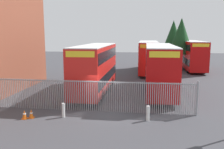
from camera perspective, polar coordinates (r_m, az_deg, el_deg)
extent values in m
plane|color=#3D3D42|center=(25.18, 1.23, -3.03)|extent=(100.00, 100.00, 0.00)
cylinder|color=gray|center=(20.06, -24.65, -3.88)|extent=(0.06, 0.06, 2.20)
cylinder|color=gray|center=(19.99, -24.31, -3.91)|extent=(0.06, 0.06, 2.20)
cylinder|color=gray|center=(19.91, -23.97, -3.93)|extent=(0.06, 0.06, 2.20)
cylinder|color=gray|center=(19.84, -23.62, -3.95)|extent=(0.06, 0.06, 2.20)
cylinder|color=gray|center=(19.77, -23.27, -3.98)|extent=(0.06, 0.06, 2.20)
cylinder|color=gray|center=(19.70, -22.92, -4.00)|extent=(0.06, 0.06, 2.20)
cylinder|color=gray|center=(19.63, -22.57, -4.02)|extent=(0.06, 0.06, 2.20)
cylinder|color=gray|center=(19.56, -22.21, -4.05)|extent=(0.06, 0.06, 2.20)
cylinder|color=gray|center=(19.49, -21.85, -4.07)|extent=(0.06, 0.06, 2.20)
cylinder|color=gray|center=(19.42, -21.49, -4.09)|extent=(0.06, 0.06, 2.20)
cylinder|color=gray|center=(19.35, -21.13, -4.12)|extent=(0.06, 0.06, 2.20)
cylinder|color=gray|center=(19.29, -20.76, -4.14)|extent=(0.06, 0.06, 2.20)
cylinder|color=gray|center=(19.22, -20.39, -4.16)|extent=(0.06, 0.06, 2.20)
cylinder|color=gray|center=(19.15, -20.02, -4.19)|extent=(0.06, 0.06, 2.20)
cylinder|color=gray|center=(19.09, -19.65, -4.21)|extent=(0.06, 0.06, 2.20)
cylinder|color=gray|center=(19.03, -19.27, -4.23)|extent=(0.06, 0.06, 2.20)
cylinder|color=gray|center=(18.96, -18.89, -4.26)|extent=(0.06, 0.06, 2.20)
cylinder|color=gray|center=(18.90, -18.51, -4.28)|extent=(0.06, 0.06, 2.20)
cylinder|color=gray|center=(18.84, -18.13, -4.30)|extent=(0.06, 0.06, 2.20)
cylinder|color=gray|center=(18.78, -17.74, -4.33)|extent=(0.06, 0.06, 2.20)
cylinder|color=gray|center=(18.72, -17.35, -4.35)|extent=(0.06, 0.06, 2.20)
cylinder|color=gray|center=(18.66, -16.96, -4.37)|extent=(0.06, 0.06, 2.20)
cylinder|color=gray|center=(18.60, -16.57, -4.40)|extent=(0.06, 0.06, 2.20)
cylinder|color=gray|center=(18.55, -16.17, -4.42)|extent=(0.06, 0.06, 2.20)
cylinder|color=gray|center=(18.49, -15.77, -4.44)|extent=(0.06, 0.06, 2.20)
cylinder|color=gray|center=(18.44, -15.37, -4.47)|extent=(0.06, 0.06, 2.20)
cylinder|color=gray|center=(18.38, -14.97, -4.49)|extent=(0.06, 0.06, 2.20)
cylinder|color=gray|center=(18.33, -14.56, -4.51)|extent=(0.06, 0.06, 2.20)
cylinder|color=gray|center=(18.28, -14.16, -4.53)|extent=(0.06, 0.06, 2.20)
cylinder|color=gray|center=(18.23, -13.75, -4.56)|extent=(0.06, 0.06, 2.20)
cylinder|color=gray|center=(18.18, -13.33, -4.58)|extent=(0.06, 0.06, 2.20)
cylinder|color=gray|center=(18.13, -12.92, -4.60)|extent=(0.06, 0.06, 2.20)
cylinder|color=gray|center=(18.08, -12.50, -4.62)|extent=(0.06, 0.06, 2.20)
cylinder|color=gray|center=(18.03, -12.08, -4.65)|extent=(0.06, 0.06, 2.20)
cylinder|color=gray|center=(17.98, -11.66, -4.67)|extent=(0.06, 0.06, 2.20)
cylinder|color=gray|center=(17.94, -11.24, -4.69)|extent=(0.06, 0.06, 2.20)
cylinder|color=gray|center=(17.89, -10.81, -4.71)|extent=(0.06, 0.06, 2.20)
cylinder|color=gray|center=(17.85, -10.38, -4.73)|extent=(0.06, 0.06, 2.20)
cylinder|color=gray|center=(17.81, -9.95, -4.75)|extent=(0.06, 0.06, 2.20)
cylinder|color=gray|center=(17.77, -9.52, -4.77)|extent=(0.06, 0.06, 2.20)
cylinder|color=gray|center=(17.73, -9.08, -4.80)|extent=(0.06, 0.06, 2.20)
cylinder|color=gray|center=(17.69, -8.65, -4.82)|extent=(0.06, 0.06, 2.20)
cylinder|color=gray|center=(17.65, -8.21, -4.84)|extent=(0.06, 0.06, 2.20)
cylinder|color=gray|center=(17.61, -7.77, -4.86)|extent=(0.06, 0.06, 2.20)
cylinder|color=gray|center=(17.57, -7.33, -4.88)|extent=(0.06, 0.06, 2.20)
cylinder|color=gray|center=(17.54, -6.88, -4.90)|extent=(0.06, 0.06, 2.20)
cylinder|color=gray|center=(17.50, -6.44, -4.92)|extent=(0.06, 0.06, 2.20)
cylinder|color=gray|center=(17.47, -5.99, -4.94)|extent=(0.06, 0.06, 2.20)
cylinder|color=gray|center=(17.44, -5.54, -4.96)|extent=(0.06, 0.06, 2.20)
cylinder|color=gray|center=(17.41, -5.09, -4.97)|extent=(0.06, 0.06, 2.20)
cylinder|color=gray|center=(17.38, -4.63, -4.99)|extent=(0.06, 0.06, 2.20)
cylinder|color=gray|center=(17.35, -4.18, -5.01)|extent=(0.06, 0.06, 2.20)
cylinder|color=gray|center=(17.32, -3.72, -5.03)|extent=(0.06, 0.06, 2.20)
cylinder|color=gray|center=(17.29, -3.27, -5.05)|extent=(0.06, 0.06, 2.20)
cylinder|color=gray|center=(17.27, -2.81, -5.07)|extent=(0.06, 0.06, 2.20)
cylinder|color=gray|center=(17.24, -2.35, -5.08)|extent=(0.06, 0.06, 2.20)
cylinder|color=gray|center=(17.22, -1.89, -5.10)|extent=(0.06, 0.06, 2.20)
cylinder|color=gray|center=(17.20, -1.43, -5.12)|extent=(0.06, 0.06, 2.20)
cylinder|color=gray|center=(17.18, -0.96, -5.13)|extent=(0.06, 0.06, 2.20)
cylinder|color=gray|center=(17.16, -0.50, -5.15)|extent=(0.06, 0.06, 2.20)
cylinder|color=gray|center=(17.14, -0.03, -5.17)|extent=(0.06, 0.06, 2.20)
cylinder|color=gray|center=(17.12, 0.44, -5.18)|extent=(0.06, 0.06, 2.20)
cylinder|color=gray|center=(17.10, 0.90, -5.20)|extent=(0.06, 0.06, 2.20)
cylinder|color=gray|center=(17.09, 1.37, -5.21)|extent=(0.06, 0.06, 2.20)
cylinder|color=gray|center=(17.07, 1.84, -5.23)|extent=(0.06, 0.06, 2.20)
cylinder|color=gray|center=(17.06, 2.31, -5.24)|extent=(0.06, 0.06, 2.20)
cylinder|color=gray|center=(17.05, 2.78, -5.26)|extent=(0.06, 0.06, 2.20)
cylinder|color=gray|center=(17.04, 3.26, -5.27)|extent=(0.06, 0.06, 2.20)
cylinder|color=gray|center=(17.03, 3.73, -5.28)|extent=(0.06, 0.06, 2.20)
cylinder|color=gray|center=(17.02, 4.20, -5.30)|extent=(0.06, 0.06, 2.20)
cylinder|color=gray|center=(17.01, 4.68, -5.31)|extent=(0.06, 0.06, 2.20)
cylinder|color=gray|center=(17.00, 5.15, -5.32)|extent=(0.06, 0.06, 2.20)
cylinder|color=gray|center=(17.00, 5.62, -5.33)|extent=(0.06, 0.06, 2.20)
cylinder|color=gray|center=(16.99, 6.10, -5.35)|extent=(0.06, 0.06, 2.20)
cylinder|color=gray|center=(16.99, 6.57, -5.36)|extent=(0.06, 0.06, 2.20)
cylinder|color=gray|center=(16.99, 7.05, -5.37)|extent=(0.06, 0.06, 2.20)
cylinder|color=gray|center=(16.99, 7.52, -5.38)|extent=(0.06, 0.06, 2.20)
cylinder|color=gray|center=(16.99, 8.00, -5.39)|extent=(0.06, 0.06, 2.20)
cylinder|color=gray|center=(16.99, 8.47, -5.40)|extent=(0.06, 0.06, 2.20)
cylinder|color=gray|center=(16.99, 8.95, -5.41)|extent=(0.06, 0.06, 2.20)
cylinder|color=gray|center=(17.00, 9.42, -5.42)|extent=(0.06, 0.06, 2.20)
cylinder|color=gray|center=(17.00, 9.90, -5.43)|extent=(0.06, 0.06, 2.20)
cylinder|color=gray|center=(17.01, 10.37, -5.44)|extent=(0.06, 0.06, 2.20)
cylinder|color=gray|center=(17.02, 10.85, -5.44)|extent=(0.06, 0.06, 2.20)
cylinder|color=gray|center=(17.03, 11.32, -5.45)|extent=(0.06, 0.06, 2.20)
cylinder|color=gray|center=(17.03, 11.79, -5.46)|extent=(0.06, 0.06, 2.20)
cylinder|color=gray|center=(17.05, 12.26, -5.47)|extent=(0.06, 0.06, 2.20)
cylinder|color=gray|center=(17.06, 12.74, -5.47)|extent=(0.06, 0.06, 2.20)
cylinder|color=gray|center=(17.07, 13.21, -5.48)|extent=(0.06, 0.06, 2.20)
cylinder|color=gray|center=(17.09, 13.68, -5.48)|extent=(0.06, 0.06, 2.20)
cylinder|color=gray|center=(17.10, 14.15, -5.49)|extent=(0.06, 0.06, 2.20)
cylinder|color=gray|center=(17.12, 14.61, -5.49)|extent=(0.06, 0.06, 2.20)
cylinder|color=gray|center=(17.14, 15.08, -5.50)|extent=(0.06, 0.06, 2.20)
cylinder|color=gray|center=(17.15, 15.55, -5.50)|extent=(0.06, 0.06, 2.20)
cylinder|color=gray|center=(17.17, 16.01, -5.51)|extent=(0.06, 0.06, 2.20)
cylinder|color=gray|center=(17.19, 16.48, -5.51)|extent=(0.06, 0.06, 2.20)
cylinder|color=gray|center=(17.22, 16.94, -5.51)|extent=(0.06, 0.06, 2.20)
cylinder|color=gray|center=(17.24, 17.40, -5.52)|extent=(0.06, 0.06, 2.20)
cylinder|color=gray|center=(17.26, 17.87, -5.52)|extent=(0.06, 0.06, 2.20)
cylinder|color=gray|center=(17.29, 18.32, -5.52)|extent=(0.06, 0.06, 2.20)
cylinder|color=gray|center=(17.32, 18.78, -5.52)|extent=(0.06, 0.06, 2.20)
cylinder|color=gray|center=(17.34, 19.24, -5.52)|extent=(0.06, 0.06, 2.20)
cylinder|color=gray|center=(17.18, -5.14, -1.68)|extent=(14.59, 0.07, 0.07)
cylinder|color=gray|center=(17.33, 19.25, -5.28)|extent=(0.14, 0.14, 2.35)
cube|color=#B70C0C|center=(23.15, 11.02, 1.61)|extent=(2.50, 10.80, 4.00)
cube|color=black|center=(23.27, 10.96, -0.34)|extent=(2.54, 10.37, 0.90)
cube|color=black|center=(23.02, 11.11, 4.57)|extent=(2.54, 10.37, 0.90)
cube|color=yellow|center=(17.66, 12.13, 4.61)|extent=(2.12, 0.12, 0.44)
cube|color=silver|center=(22.97, 11.18, 6.64)|extent=(2.50, 10.80, 0.08)
cylinder|color=black|center=(20.16, 8.24, -4.75)|extent=(0.30, 1.04, 1.04)
cylinder|color=black|center=(20.30, 14.48, -4.85)|extent=(0.30, 1.04, 1.04)
cylinder|color=black|center=(26.33, 8.16, -1.42)|extent=(0.30, 1.04, 1.04)
cylinder|color=black|center=(26.44, 12.93, -1.52)|extent=(0.30, 1.04, 1.04)
cube|color=red|center=(23.03, -3.88, 1.73)|extent=(2.50, 10.80, 4.00)
cube|color=black|center=(23.15, -3.86, -0.24)|extent=(2.54, 10.37, 0.90)
cube|color=black|center=(22.90, -3.91, 4.70)|extent=(2.54, 10.37, 0.90)
cube|color=yellow|center=(17.67, -7.44, 4.74)|extent=(2.12, 0.12, 0.44)
cube|color=silver|center=(22.85, -3.93, 6.78)|extent=(2.50, 10.80, 0.08)
cylinder|color=black|center=(20.44, -8.75, -4.57)|extent=(0.30, 1.04, 1.04)
cylinder|color=black|center=(19.93, -2.65, -4.82)|extent=(0.30, 1.04, 1.04)
cylinder|color=black|center=(26.41, -4.88, -1.32)|extent=(0.30, 1.04, 1.04)
cylinder|color=black|center=(26.03, -0.14, -1.45)|extent=(0.30, 1.04, 1.04)
cube|color=red|center=(35.01, 8.46, 4.26)|extent=(2.50, 10.80, 4.00)
cube|color=black|center=(35.09, 8.43, 2.95)|extent=(2.54, 10.37, 0.90)
cube|color=black|center=(34.93, 8.51, 6.22)|extent=(2.54, 10.37, 0.90)
cube|color=yellow|center=(29.56, 8.65, 6.54)|extent=(2.12, 0.12, 0.44)
cube|color=silver|center=(34.90, 8.54, 7.58)|extent=(2.50, 10.80, 0.08)
cylinder|color=black|center=(31.91, 6.47, 0.50)|extent=(0.30, 1.04, 1.04)
cylinder|color=black|center=(31.94, 10.42, 0.41)|extent=(0.30, 1.04, 1.04)
cylinder|color=black|center=(38.17, 6.70, 1.94)|extent=(0.30, 1.04, 1.04)
cylinder|color=black|center=(38.19, 10.00, 1.87)|extent=(0.30, 1.04, 1.04)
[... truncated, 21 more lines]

